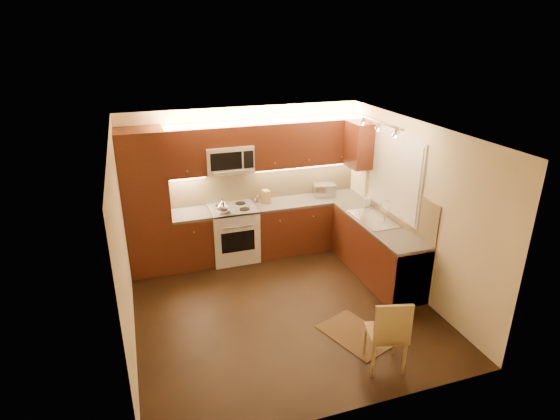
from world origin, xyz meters
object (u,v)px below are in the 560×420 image
object	(u,v)px
stove	(234,233)
sink	(375,215)
soap_bottle	(367,200)
dining_chair	(386,331)
microwave	(229,158)
kettle	(223,206)
toaster_oven	(324,190)
knife_block	(266,197)

from	to	relation	value
stove	sink	world-z (taller)	sink
soap_bottle	stove	bearing A→B (deg)	-173.41
soap_bottle	dining_chair	world-z (taller)	soap_bottle
microwave	kettle	distance (m)	0.78
soap_bottle	dining_chair	distance (m)	2.89
stove	soap_bottle	bearing A→B (deg)	-14.50
sink	soap_bottle	distance (m)	0.59
kettle	soap_bottle	xyz separation A→B (m)	(2.37, -0.37, -0.04)
microwave	dining_chair	bearing A→B (deg)	-72.50
sink	kettle	xyz separation A→B (m)	(-2.20, 0.93, 0.07)
stove	toaster_oven	world-z (taller)	toaster_oven
microwave	toaster_oven	world-z (taller)	microwave
dining_chair	microwave	bearing A→B (deg)	121.36
sink	dining_chair	size ratio (longest dim) A/B	0.92
knife_block	soap_bottle	bearing A→B (deg)	-37.07
kettle	soap_bottle	world-z (taller)	kettle
toaster_oven	soap_bottle	bearing A→B (deg)	-43.88
kettle	toaster_oven	size ratio (longest dim) A/B	0.65
stove	microwave	size ratio (longest dim) A/B	1.21
toaster_oven	soap_bottle	xyz separation A→B (m)	(0.50, -0.65, -0.01)
sink	soap_bottle	xyz separation A→B (m)	(0.17, 0.56, 0.02)
kettle	knife_block	bearing A→B (deg)	22.71
stove	kettle	distance (m)	0.64
knife_block	kettle	bearing A→B (deg)	-174.09
microwave	knife_block	bearing A→B (deg)	-3.18
toaster_oven	sink	bearing A→B (deg)	-66.20
knife_block	dining_chair	world-z (taller)	knife_block
microwave	soap_bottle	bearing A→B (deg)	-17.78
sink	dining_chair	bearing A→B (deg)	-115.10
toaster_oven	knife_block	size ratio (longest dim) A/B	1.67
toaster_oven	dining_chair	bearing A→B (deg)	-92.13
microwave	knife_block	size ratio (longest dim) A/B	3.47
soap_bottle	toaster_oven	bearing A→B (deg)	148.37
microwave	sink	world-z (taller)	microwave
stove	knife_block	distance (m)	0.82
stove	toaster_oven	size ratio (longest dim) A/B	2.51
toaster_oven	dining_chair	size ratio (longest dim) A/B	0.39
sink	knife_block	distance (m)	1.86
soap_bottle	knife_block	bearing A→B (deg)	178.14
microwave	dining_chair	distance (m)	3.68
knife_block	dining_chair	distance (m)	3.34
microwave	sink	distance (m)	2.48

